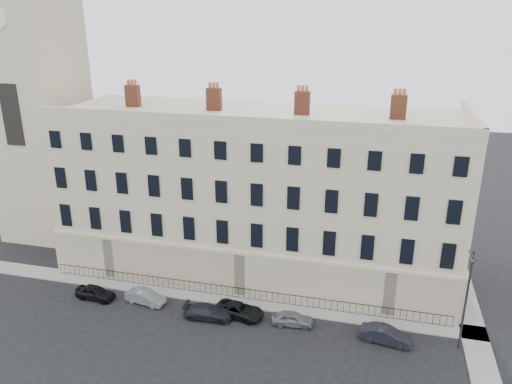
# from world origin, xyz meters

# --- Properties ---
(ground) EXTENTS (160.00, 160.00, 0.00)m
(ground) POSITION_xyz_m (0.00, 0.00, 0.00)
(ground) COLOR black
(ground) RESTS_ON ground
(terrace) EXTENTS (36.22, 12.22, 17.00)m
(terrace) POSITION_xyz_m (-5.97, 11.97, 7.50)
(terrace) COLOR beige
(terrace) RESTS_ON ground
(church_tower) EXTENTS (8.00, 8.13, 44.00)m
(church_tower) POSITION_xyz_m (-30.00, 14.00, 18.66)
(church_tower) COLOR beige
(church_tower) RESTS_ON ground
(pavement_terrace) EXTENTS (48.00, 2.00, 0.12)m
(pavement_terrace) POSITION_xyz_m (-10.00, 5.00, 0.06)
(pavement_terrace) COLOR gray
(pavement_terrace) RESTS_ON ground
(pavement_east_return) EXTENTS (2.00, 24.00, 0.12)m
(pavement_east_return) POSITION_xyz_m (13.00, 8.00, 0.06)
(pavement_east_return) COLOR gray
(pavement_east_return) RESTS_ON ground
(railings) EXTENTS (35.00, 0.04, 0.96)m
(railings) POSITION_xyz_m (-6.00, 5.40, 0.55)
(railings) COLOR black
(railings) RESTS_ON ground
(car_a) EXTENTS (3.60, 1.66, 1.19)m
(car_a) POSITION_xyz_m (-17.96, 2.33, 0.60)
(car_a) COLOR black
(car_a) RESTS_ON ground
(car_b) EXTENTS (3.67, 1.74, 1.16)m
(car_b) POSITION_xyz_m (-13.44, 2.76, 0.58)
(car_b) COLOR slate
(car_b) RESTS_ON ground
(car_c) EXTENTS (4.05, 1.80, 1.16)m
(car_c) POSITION_xyz_m (-7.52, 1.95, 0.58)
(car_c) COLOR black
(car_c) RESTS_ON ground
(car_d) EXTENTS (4.31, 2.53, 1.13)m
(car_d) POSITION_xyz_m (-5.16, 2.84, 0.56)
(car_d) COLOR black
(car_d) RESTS_ON ground
(car_e) EXTENTS (3.38, 1.59, 1.12)m
(car_e) POSITION_xyz_m (-0.76, 2.74, 0.56)
(car_e) COLOR slate
(car_e) RESTS_ON ground
(car_f) EXTENTS (3.91, 1.80, 1.24)m
(car_f) POSITION_xyz_m (6.37, 2.28, 0.62)
(car_f) COLOR black
(car_f) RESTS_ON ground
(streetlamp) EXTENTS (0.54, 1.71, 8.01)m
(streetlamp) POSITION_xyz_m (11.61, 2.76, 4.44)
(streetlamp) COLOR #302F35
(streetlamp) RESTS_ON ground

